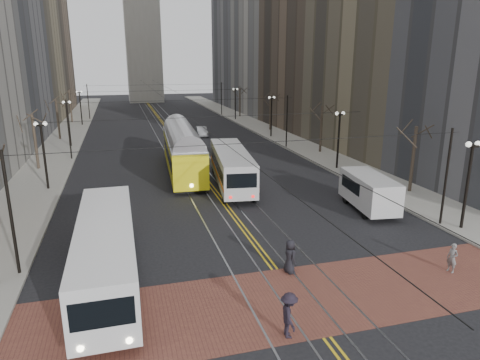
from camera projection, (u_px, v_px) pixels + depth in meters
ground at (269, 262)px, 23.56m from camera, size 260.00×260.00×0.00m
sidewalk_left at (66, 138)px, 61.40m from camera, size 5.00×140.00×0.15m
sidewalk_right at (264, 129)px, 69.20m from camera, size 5.00×140.00×0.15m
crosswalk_band at (297, 299)px, 19.85m from camera, size 25.00×6.00×0.01m
streetcar_rails at (171, 134)px, 65.32m from camera, size 4.80×130.00×0.02m
centre_lines at (171, 134)px, 65.32m from camera, size 0.42×130.00×0.01m
building_left_far at (24, 16)px, 91.39m from camera, size 16.00×20.00×40.00m
building_right_mid at (326, 20)px, 68.33m from camera, size 16.00×20.00×34.00m
building_right_far at (252, 22)px, 104.65m from camera, size 16.00×20.00×40.00m
lamp_posts at (187, 132)px, 49.49m from camera, size 27.60×57.20×5.60m
street_trees at (179, 124)px, 55.52m from camera, size 31.68×53.28×5.60m
trolley_wires at (179, 117)px, 54.88m from camera, size 25.96×120.00×6.60m
transit_bus at (107, 253)px, 20.95m from camera, size 2.66×12.61×3.15m
streetcar at (183, 154)px, 42.06m from camera, size 3.90×16.09×3.76m
rear_bus at (232, 168)px, 37.59m from camera, size 4.20×12.45×3.19m
cargo_van at (369, 193)px, 31.36m from camera, size 3.04×6.21×2.64m
sedan_grey at (223, 149)px, 49.77m from camera, size 2.49×4.78×1.55m
sedan_silver at (202, 131)px, 63.10m from camera, size 1.71×4.25×1.37m
pedestrian_a at (290, 256)px, 22.08m from camera, size 0.73×0.98×1.82m
pedestrian_b at (452, 258)px, 22.20m from camera, size 0.50×0.65×1.57m
pedestrian_d at (289, 315)px, 16.90m from camera, size 0.85×1.31×1.91m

